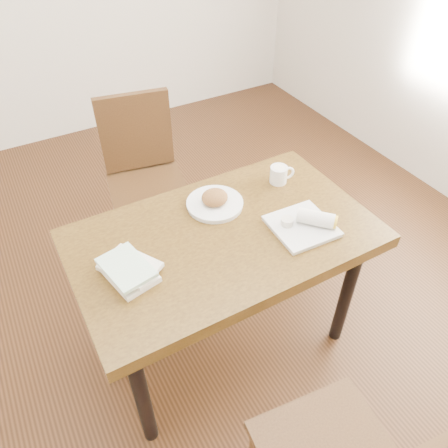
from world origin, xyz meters
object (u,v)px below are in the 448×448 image
plate_scone (215,201)px  coffee_mug (279,174)px  book_stack (129,269)px  chair_far (144,169)px  table (224,248)px  plate_burrito (306,223)px

plate_scone → coffee_mug: 0.35m
coffee_mug → book_stack: (-0.81, -0.21, -0.01)m
chair_far → book_stack: 1.00m
table → coffee_mug: size_ratio=10.41×
plate_scone → plate_burrito: bearing=-50.4°
chair_far → coffee_mug: 0.85m
plate_burrito → book_stack: (-0.72, 0.12, 0.00)m
coffee_mug → plate_burrito: same height
book_stack → coffee_mug: bearing=14.3°
plate_burrito → table: bearing=155.8°
plate_burrito → book_stack: bearing=170.9°
book_stack → table: bearing=3.2°
coffee_mug → plate_burrito: bearing=-105.4°
coffee_mug → plate_scone: bearing=-178.2°
table → plate_scone: plate_scone is taller
chair_far → table: bearing=-88.1°
table → book_stack: bearing=-176.8°
table → plate_burrito: 0.36m
plate_burrito → book_stack: size_ratio=1.00×
table → plate_burrito: plate_burrito is taller
table → plate_burrito: size_ratio=4.84×
coffee_mug → plate_burrito: 0.33m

